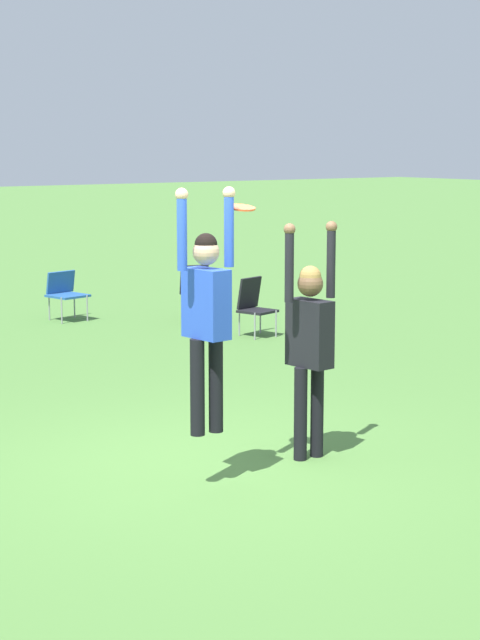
% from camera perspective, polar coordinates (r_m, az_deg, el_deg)
% --- Properties ---
extents(ground_plane, '(120.00, 120.00, 0.00)m').
position_cam_1_polar(ground_plane, '(9.53, -1.44, -7.87)').
color(ground_plane, '#4C7A38').
extents(person_jumping, '(0.56, 0.43, 2.03)m').
position_cam_1_polar(person_jumping, '(8.69, -1.81, 0.75)').
color(person_jumping, black).
rests_on(person_jumping, ground_plane).
extents(person_defending, '(0.58, 0.45, 2.15)m').
position_cam_1_polar(person_defending, '(9.56, 3.74, -0.79)').
color(person_defending, black).
rests_on(person_defending, ground_plane).
extents(frisbee, '(0.25, 0.25, 0.06)m').
position_cam_1_polar(frisbee, '(8.89, 0.02, 6.03)').
color(frisbee, '#E04C23').
extents(camping_chair_0, '(0.56, 0.61, 0.86)m').
position_cam_1_polar(camping_chair_0, '(15.86, 0.73, 0.91)').
color(camping_chair_0, gray).
rests_on(camping_chair_0, ground_plane).
extents(camping_chair_1, '(0.63, 0.67, 0.78)m').
position_cam_1_polar(camping_chair_1, '(17.51, -9.31, 1.53)').
color(camping_chair_1, gray).
rests_on(camping_chair_1, ground_plane).
extents(camping_chair_2, '(0.56, 0.61, 0.89)m').
position_cam_1_polar(camping_chair_2, '(17.25, -2.26, 1.66)').
color(camping_chair_2, gray).
rests_on(camping_chair_2, ground_plane).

